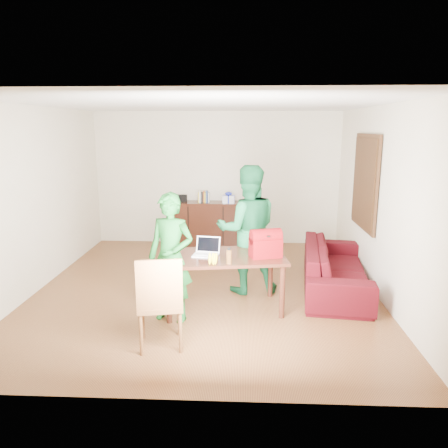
{
  "coord_description": "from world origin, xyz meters",
  "views": [
    {
      "loc": [
        0.57,
        -6.2,
        2.4
      ],
      "look_at": [
        0.3,
        -0.51,
        1.12
      ],
      "focal_mm": 35.0,
      "sensor_mm": 36.0,
      "label": 1
    }
  ],
  "objects_px": {
    "red_bag": "(266,246)",
    "sofa": "(335,267)",
    "person_near": "(171,258)",
    "laptop": "(206,253)",
    "chair": "(161,320)",
    "bottle": "(229,256)",
    "person_far": "(248,230)",
    "table": "(223,262)"
  },
  "relations": [
    {
      "from": "red_bag",
      "to": "sofa",
      "type": "height_order",
      "value": "red_bag"
    },
    {
      "from": "person_near",
      "to": "laptop",
      "type": "xyz_separation_m",
      "value": [
        0.4,
        0.32,
        -0.02
      ]
    },
    {
      "from": "chair",
      "to": "red_bag",
      "type": "xyz_separation_m",
      "value": [
        1.19,
        1.03,
        0.58
      ]
    },
    {
      "from": "person_near",
      "to": "bottle",
      "type": "bearing_deg",
      "value": 15.64
    },
    {
      "from": "person_far",
      "to": "sofa",
      "type": "bearing_deg",
      "value": -179.95
    },
    {
      "from": "table",
      "to": "sofa",
      "type": "distance_m",
      "value": 1.88
    },
    {
      "from": "person_near",
      "to": "laptop",
      "type": "distance_m",
      "value": 0.52
    },
    {
      "from": "table",
      "to": "person_near",
      "type": "relative_size",
      "value": 1.05
    },
    {
      "from": "person_near",
      "to": "red_bag",
      "type": "height_order",
      "value": "person_near"
    },
    {
      "from": "person_near",
      "to": "red_bag",
      "type": "xyz_separation_m",
      "value": [
        1.18,
        0.32,
        0.08
      ]
    },
    {
      "from": "laptop",
      "to": "red_bag",
      "type": "xyz_separation_m",
      "value": [
        0.78,
        -0.0,
        0.1
      ]
    },
    {
      "from": "person_far",
      "to": "red_bag",
      "type": "xyz_separation_m",
      "value": [
        0.23,
        -0.71,
        -0.05
      ]
    },
    {
      "from": "table",
      "to": "sofa",
      "type": "relative_size",
      "value": 0.74
    },
    {
      "from": "chair",
      "to": "bottle",
      "type": "distance_m",
      "value": 1.15
    },
    {
      "from": "bottle",
      "to": "red_bag",
      "type": "distance_m",
      "value": 0.56
    },
    {
      "from": "chair",
      "to": "red_bag",
      "type": "bearing_deg",
      "value": 30.36
    },
    {
      "from": "bottle",
      "to": "sofa",
      "type": "distance_m",
      "value": 2.03
    },
    {
      "from": "chair",
      "to": "bottle",
      "type": "xyz_separation_m",
      "value": [
        0.73,
        0.71,
        0.53
      ]
    },
    {
      "from": "red_bag",
      "to": "sofa",
      "type": "xyz_separation_m",
      "value": [
        1.1,
        0.87,
        -0.56
      ]
    },
    {
      "from": "person_near",
      "to": "sofa",
      "type": "height_order",
      "value": "person_near"
    },
    {
      "from": "table",
      "to": "laptop",
      "type": "bearing_deg",
      "value": 178.94
    },
    {
      "from": "bottle",
      "to": "sofa",
      "type": "height_order",
      "value": "bottle"
    },
    {
      "from": "chair",
      "to": "red_bag",
      "type": "height_order",
      "value": "chair"
    },
    {
      "from": "table",
      "to": "sofa",
      "type": "bearing_deg",
      "value": 18.65
    },
    {
      "from": "table",
      "to": "person_far",
      "type": "distance_m",
      "value": 0.8
    },
    {
      "from": "chair",
      "to": "bottle",
      "type": "bearing_deg",
      "value": 33.92
    },
    {
      "from": "table",
      "to": "person_far",
      "type": "height_order",
      "value": "person_far"
    },
    {
      "from": "laptop",
      "to": "bottle",
      "type": "height_order",
      "value": "laptop"
    },
    {
      "from": "person_near",
      "to": "bottle",
      "type": "height_order",
      "value": "person_near"
    },
    {
      "from": "person_far",
      "to": "bottle",
      "type": "relative_size",
      "value": 9.39
    },
    {
      "from": "red_bag",
      "to": "chair",
      "type": "bearing_deg",
      "value": -154.73
    },
    {
      "from": "sofa",
      "to": "person_far",
      "type": "bearing_deg",
      "value": 104.49
    },
    {
      "from": "chair",
      "to": "person_near",
      "type": "xyz_separation_m",
      "value": [
        0.01,
        0.71,
        0.5
      ]
    },
    {
      "from": "laptop",
      "to": "red_bag",
      "type": "bearing_deg",
      "value": 8.72
    },
    {
      "from": "bottle",
      "to": "red_bag",
      "type": "relative_size",
      "value": 0.51
    },
    {
      "from": "table",
      "to": "chair",
      "type": "bearing_deg",
      "value": -129.51
    },
    {
      "from": "person_far",
      "to": "bottle",
      "type": "xyz_separation_m",
      "value": [
        -0.23,
        -1.03,
        -0.09
      ]
    },
    {
      "from": "bottle",
      "to": "sofa",
      "type": "xyz_separation_m",
      "value": [
        1.56,
        1.19,
        -0.51
      ]
    },
    {
      "from": "red_bag",
      "to": "sofa",
      "type": "distance_m",
      "value": 1.51
    },
    {
      "from": "laptop",
      "to": "person_far",
      "type": "bearing_deg",
      "value": 60.92
    },
    {
      "from": "person_near",
      "to": "person_far",
      "type": "bearing_deg",
      "value": 62.56
    },
    {
      "from": "table",
      "to": "person_near",
      "type": "bearing_deg",
      "value": -159.47
    }
  ]
}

